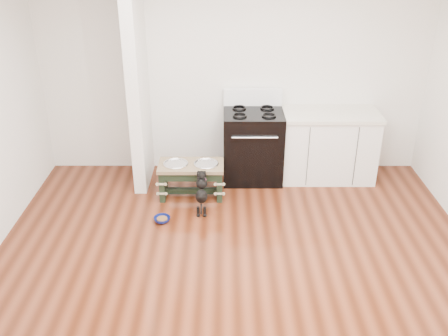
% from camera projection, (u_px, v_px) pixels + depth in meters
% --- Properties ---
extents(ground, '(5.00, 5.00, 0.00)m').
position_uv_depth(ground, '(237.00, 281.00, 4.76)').
color(ground, '#3F190B').
rests_on(ground, ground).
extents(room_shell, '(5.00, 5.00, 5.00)m').
position_uv_depth(room_shell, '(239.00, 122.00, 4.04)').
color(room_shell, silver).
rests_on(room_shell, ground).
extents(partition_wall, '(0.15, 0.80, 2.70)m').
position_uv_depth(partition_wall, '(138.00, 80.00, 6.04)').
color(partition_wall, silver).
rests_on(partition_wall, ground).
extents(oven_range, '(0.76, 0.69, 1.14)m').
position_uv_depth(oven_range, '(253.00, 144.00, 6.48)').
color(oven_range, black).
rests_on(oven_range, ground).
extents(cabinet_run, '(1.24, 0.64, 0.91)m').
position_uv_depth(cabinet_run, '(328.00, 146.00, 6.51)').
color(cabinet_run, white).
rests_on(cabinet_run, ground).
extents(dog_feeder, '(0.79, 0.42, 0.45)m').
position_uv_depth(dog_feeder, '(191.00, 173.00, 6.10)').
color(dog_feeder, black).
rests_on(dog_feeder, ground).
extents(puppy, '(0.14, 0.41, 0.48)m').
position_uv_depth(puppy, '(202.00, 191.00, 5.80)').
color(puppy, black).
rests_on(puppy, ground).
extents(floor_bowl, '(0.20, 0.20, 0.06)m').
position_uv_depth(floor_bowl, '(162.00, 219.00, 5.68)').
color(floor_bowl, '#0C1557').
rests_on(floor_bowl, ground).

